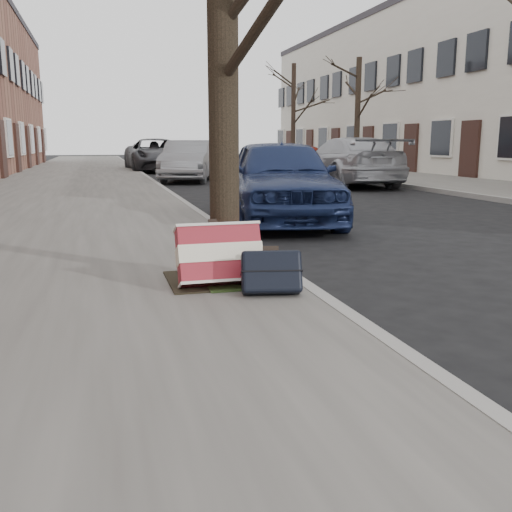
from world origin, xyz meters
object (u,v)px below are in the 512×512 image
object	(u,v)px
car_near_front	(280,180)
car_near_mid	(188,161)
suitcase_navy	(271,272)
suitcase_red	(219,255)

from	to	relation	value
car_near_front	car_near_mid	distance (m)	10.78
suitcase_navy	car_near_mid	size ratio (longest dim) A/B	0.11
suitcase_red	car_near_front	bearing A→B (deg)	65.82
car_near_front	car_near_mid	xyz separation A→B (m)	(0.08, 10.78, -0.02)
suitcase_red	car_near_mid	xyz separation A→B (m)	(2.10, 15.38, 0.31)
suitcase_red	car_near_mid	world-z (taller)	car_near_mid
suitcase_navy	car_near_front	distance (m)	5.27
suitcase_navy	car_near_mid	bearing A→B (deg)	94.74
suitcase_red	suitcase_navy	world-z (taller)	suitcase_red
suitcase_navy	car_near_front	bearing A→B (deg)	82.65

